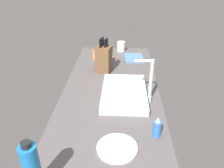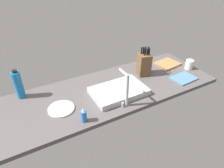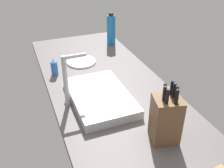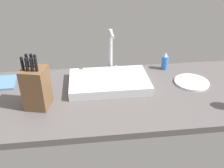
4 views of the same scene
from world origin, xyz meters
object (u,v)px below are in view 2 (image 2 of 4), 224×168
(sink_basin, at_px, (119,91))
(coffee_mug, at_px, (189,64))
(dish_towel, at_px, (183,78))
(faucet, at_px, (126,88))
(dinner_plate, at_px, (61,109))
(knife_block, at_px, (144,64))
(water_bottle, at_px, (18,85))
(soap_bottle, at_px, (84,116))
(cutting_board, at_px, (167,64))

(sink_basin, distance_m, coffee_mug, 0.86)
(sink_basin, distance_m, dish_towel, 0.67)
(faucet, distance_m, dinner_plate, 0.52)
(knife_block, bearing_deg, dinner_plate, 22.61)
(dinner_plate, bearing_deg, water_bottle, -52.86)
(sink_basin, xyz_separation_m, water_bottle, (0.73, -0.35, 0.10))
(soap_bottle, distance_m, dinner_plate, 0.23)
(sink_basin, distance_m, cutting_board, 0.75)
(water_bottle, relative_size, dish_towel, 1.13)
(sink_basin, relative_size, soap_bottle, 3.89)
(dinner_plate, bearing_deg, dish_towel, 173.87)
(dinner_plate, bearing_deg, sink_basin, 176.20)
(sink_basin, distance_m, dinner_plate, 0.49)
(knife_block, distance_m, water_bottle, 1.12)
(knife_block, distance_m, soap_bottle, 0.84)
(cutting_board, relative_size, dish_towel, 1.01)
(cutting_board, height_order, dish_towel, cutting_board)
(sink_basin, bearing_deg, cutting_board, -164.20)
(faucet, distance_m, knife_block, 0.52)
(faucet, xyz_separation_m, soap_bottle, (0.35, 0.01, -0.11))
(soap_bottle, bearing_deg, faucet, -177.85)
(sink_basin, bearing_deg, faucet, 79.21)
(cutting_board, bearing_deg, dish_towel, 77.76)
(knife_block, relative_size, cutting_board, 1.22)
(faucet, bearing_deg, dinner_plate, -22.39)
(knife_block, height_order, dish_towel, knife_block)
(faucet, relative_size, water_bottle, 1.10)
(cutting_board, distance_m, coffee_mug, 0.22)
(dinner_plate, xyz_separation_m, coffee_mug, (-1.35, -0.00, 0.04))
(soap_bottle, height_order, coffee_mug, soap_bottle)
(soap_bottle, bearing_deg, coffee_mug, -170.71)
(sink_basin, height_order, cutting_board, sink_basin)
(soap_bottle, xyz_separation_m, dinner_plate, (0.11, -0.20, -0.04))
(sink_basin, relative_size, dinner_plate, 2.27)
(knife_block, relative_size, dinner_plate, 1.38)
(soap_bottle, bearing_deg, dish_towel, -175.68)
(faucet, distance_m, soap_bottle, 0.37)
(faucet, relative_size, coffee_mug, 2.95)
(dinner_plate, distance_m, coffee_mug, 1.35)
(knife_block, height_order, dinner_plate, knife_block)
(faucet, xyz_separation_m, dish_towel, (-0.69, -0.07, -0.16))
(dinner_plate, height_order, coffee_mug, coffee_mug)
(faucet, xyz_separation_m, dinner_plate, (0.46, -0.19, -0.16))
(soap_bottle, relative_size, water_bottle, 0.46)
(knife_block, height_order, water_bottle, knife_block)
(dinner_plate, bearing_deg, soap_bottle, 117.50)
(knife_block, relative_size, water_bottle, 1.09)
(faucet, height_order, soap_bottle, faucet)
(soap_bottle, height_order, water_bottle, water_bottle)
(knife_block, xyz_separation_m, dish_towel, (-0.28, 0.26, -0.10))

